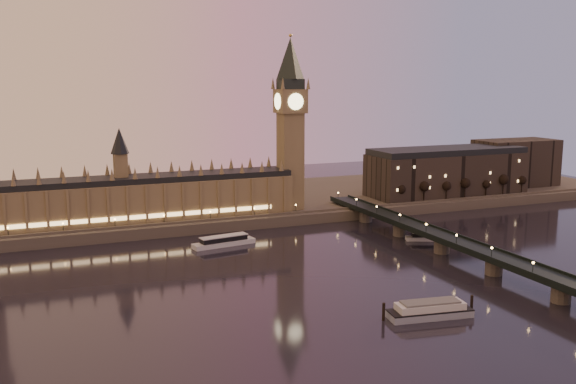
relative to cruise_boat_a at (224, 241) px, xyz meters
name	(u,v)px	position (x,y,z in m)	size (l,w,h in m)	color
ground	(281,287)	(2.61, -72.71, -2.32)	(700.00, 700.00, 0.00)	black
far_embankment	(231,203)	(32.61, 92.29, 0.68)	(560.00, 130.00, 6.00)	#423D35
palace_of_westminster	(133,193)	(-37.51, 48.28, 19.39)	(180.00, 26.62, 52.00)	brown
big_ben	(290,113)	(56.60, 48.28, 61.63)	(17.68, 17.68, 104.00)	brown
westminster_bridge	(466,252)	(94.22, -72.71, 3.20)	(13.20, 260.00, 15.30)	black
city_block	(470,168)	(197.55, 58.22, 19.92)	(155.00, 45.00, 34.00)	black
bare_tree_0	(403,189)	(129.08, 36.29, 13.01)	(6.14, 6.14, 12.49)	black
bare_tree_1	(424,187)	(144.90, 36.29, 13.01)	(6.14, 6.14, 12.49)	black
bare_tree_2	(445,186)	(160.72, 36.29, 13.01)	(6.14, 6.14, 12.49)	black
bare_tree_3	(465,184)	(176.54, 36.29, 13.01)	(6.14, 6.14, 12.49)	black
bare_tree_4	(484,183)	(192.35, 36.29, 13.01)	(6.14, 6.14, 12.49)	black
bare_tree_5	(503,182)	(208.17, 36.29, 13.01)	(6.14, 6.14, 12.49)	black
bare_tree_6	(522,180)	(223.99, 36.29, 13.01)	(6.14, 6.14, 12.49)	black
cruise_boat_a	(224,241)	(0.00, 0.00, 0.00)	(33.63, 12.19, 5.27)	silver
cruise_boat_b	(429,237)	(103.25, -30.13, -0.38)	(24.29, 15.05, 4.41)	silver
moored_barge	(430,310)	(39.34, -124.19, 0.41)	(34.93, 12.86, 6.47)	#828DA6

